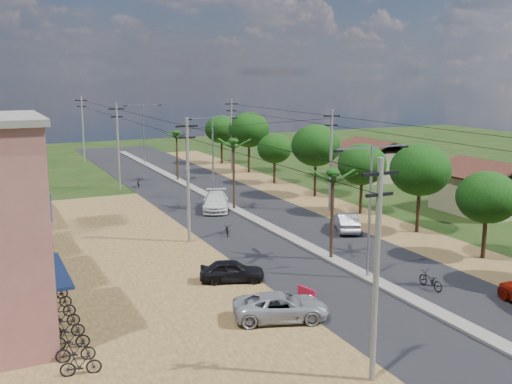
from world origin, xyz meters
TOP-DOWN VIEW (x-y plane):
  - ground at (0.00, 0.00)m, footprint 160.00×160.00m
  - road at (0.00, 15.00)m, footprint 12.00×110.00m
  - median at (0.00, 18.00)m, footprint 1.00×90.00m
  - dirt_lot_west at (-15.00, 8.00)m, footprint 18.00×46.00m
  - dirt_shoulder_east at (8.50, 15.00)m, footprint 5.00×90.00m
  - house_east_near at (20.00, 10.00)m, footprint 7.60×7.50m
  - house_east_far at (21.00, 28.00)m, footprint 7.60×7.50m
  - tree_east_b at (9.30, 0.00)m, footprint 4.00×4.00m
  - tree_east_c at (9.70, 7.00)m, footprint 4.60×4.60m
  - tree_east_d at (9.40, 14.00)m, footprint 4.20×4.20m
  - tree_east_e at (9.60, 22.00)m, footprint 4.80×4.80m
  - tree_east_f at (9.20, 30.00)m, footprint 3.80×3.80m
  - tree_east_g at (9.80, 38.00)m, footprint 5.00×5.00m
  - tree_east_h at (9.50, 46.00)m, footprint 4.40×4.40m
  - palm_median_near at (0.00, 4.00)m, footprint 2.00×2.00m
  - palm_median_mid at (0.00, 20.00)m, footprint 2.00×2.00m
  - palm_median_far at (0.00, 36.00)m, footprint 2.00×2.00m
  - streetlight_near at (0.00, 0.00)m, footprint 5.10×0.18m
  - streetlight_mid at (0.00, 25.00)m, footprint 5.10×0.18m
  - streetlight_far at (0.00, 50.00)m, footprint 5.10×0.18m
  - utility_pole_w_a at (-7.00, -10.00)m, footprint 1.60×0.24m
  - utility_pole_w_b at (-7.00, 12.00)m, footprint 1.60×0.24m
  - utility_pole_w_c at (-7.00, 34.00)m, footprint 1.60×0.24m
  - utility_pole_w_d at (-7.00, 55.00)m, footprint 1.60×0.24m
  - utility_pole_e_b at (7.50, 16.00)m, footprint 1.60×0.24m
  - utility_pole_e_c at (7.50, 38.00)m, footprint 1.60×0.24m
  - car_silver_mid at (5.00, 9.68)m, footprint 3.16×4.54m
  - car_white_far at (-1.50, 20.60)m, footprint 4.06×5.73m
  - car_parked_silver at (-7.50, -3.16)m, footprint 5.23×3.64m
  - car_parked_dark at (-7.50, 2.99)m, footprint 4.07×2.76m
  - moto_rider_east at (2.17, -2.99)m, footprint 0.70×1.91m
  - moto_rider_west_a at (-3.82, 12.47)m, footprint 1.08×1.74m
  - moto_rider_west_b at (-5.00, 34.07)m, footprint 0.67×1.55m
  - roadside_sign at (-5.50, -2.25)m, footprint 0.39×1.26m
  - parked_scooter_row at (-17.43, 1.26)m, footprint 1.72×12.44m

SIDE VIEW (x-z plane):
  - ground at x=0.00m, z-range 0.00..0.00m
  - dirt_shoulder_east at x=8.50m, z-range 0.00..0.03m
  - dirt_lot_west at x=-15.00m, z-range 0.00..0.04m
  - road at x=0.00m, z-range 0.00..0.04m
  - median at x=0.00m, z-range 0.00..0.18m
  - moto_rider_west_a at x=-3.82m, z-range 0.00..0.86m
  - moto_rider_west_b at x=-5.00m, z-range 0.00..0.90m
  - moto_rider_east at x=2.17m, z-range 0.00..1.00m
  - parked_scooter_row at x=-17.43m, z-range 0.00..1.00m
  - roadside_sign at x=-5.50m, z-range 0.00..1.06m
  - car_parked_dark at x=-7.50m, z-range 0.00..1.29m
  - car_parked_silver at x=-7.50m, z-range 0.00..1.33m
  - car_silver_mid at x=5.00m, z-range 0.00..1.42m
  - car_white_far at x=-1.50m, z-range 0.00..1.54m
  - house_east_near at x=20.00m, z-range 0.09..4.69m
  - house_east_far at x=21.00m, z-range 0.09..4.69m
  - tree_east_f at x=9.20m, z-range 1.13..6.64m
  - tree_east_b at x=9.30m, z-range 1.20..7.03m
  - tree_east_d at x=9.40m, z-range 1.27..7.41m
  - tree_east_h at x=9.50m, z-range 1.38..7.90m
  - utility_pole_w_a at x=-7.00m, z-range 0.26..9.26m
  - utility_pole_w_b at x=-7.00m, z-range 0.26..9.26m
  - utility_pole_w_c at x=-7.00m, z-range 0.26..9.26m
  - utility_pole_w_d at x=-7.00m, z-range 0.26..9.26m
  - utility_pole_e_b at x=7.50m, z-range 0.26..9.26m
  - utility_pole_e_c at x=7.50m, z-range 0.26..9.26m
  - streetlight_near at x=0.00m, z-range 0.79..8.79m
  - streetlight_mid at x=0.00m, z-range 0.79..8.79m
  - streetlight_far at x=0.00m, z-range 0.79..8.79m
  - tree_east_c at x=9.70m, z-range 1.45..8.28m
  - tree_east_e at x=9.60m, z-range 1.52..8.66m
  - tree_east_g at x=9.80m, z-range 1.55..8.93m
  - palm_median_far at x=0.00m, z-range 2.34..8.19m
  - palm_median_near at x=0.00m, z-range 2.46..8.61m
  - palm_median_mid at x=0.00m, z-range 2.62..9.17m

